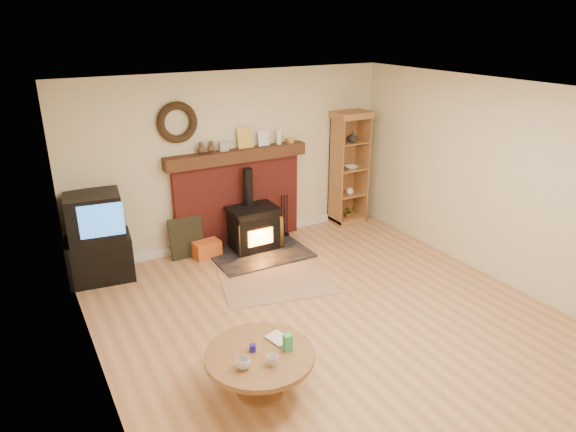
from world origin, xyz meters
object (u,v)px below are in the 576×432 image
tv_unit (98,239)px  coffee_table (260,361)px  curio_cabinet (348,168)px  wood_stove (254,230)px

tv_unit → coffee_table: tv_unit is taller
curio_cabinet → coffee_table: bearing=-135.7°
tv_unit → curio_cabinet: (4.07, 0.09, 0.37)m
wood_stove → curio_cabinet: bearing=8.6°
curio_cabinet → wood_stove: bearing=-171.4°
curio_cabinet → coffee_table: 4.55m
wood_stove → tv_unit: wood_stove is taller
wood_stove → coffee_table: (-1.33, -2.87, 0.03)m
tv_unit → coffee_table: bearing=-74.6°
tv_unit → wood_stove: bearing=-5.2°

